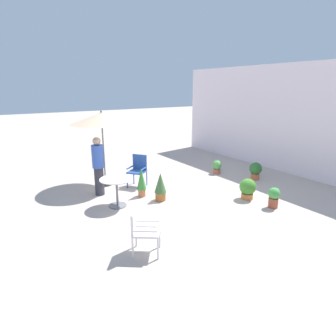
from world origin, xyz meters
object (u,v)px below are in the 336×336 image
object	(u,v)px
potted_plant_3	(248,188)
potted_plant_2	(274,197)
potted_plant_0	(217,167)
patio_chair_0	(138,168)
patio_chair_1	(142,229)
potted_plant_5	(256,170)
standing_person	(98,166)
potted_plant_1	(142,181)
patio_umbrella_0	(102,119)
potted_plant_4	(160,186)
cafe_table_0	(117,187)

from	to	relation	value
potted_plant_3	potted_plant_2	bearing A→B (deg)	8.32
potted_plant_0	potted_plant_2	bearing A→B (deg)	-15.33
patio_chair_0	potted_plant_2	world-z (taller)	patio_chair_0
patio_chair_1	potted_plant_5	distance (m)	5.47
potted_plant_2	standing_person	world-z (taller)	standing_person
potted_plant_5	potted_plant_2	bearing A→B (deg)	-38.55
patio_chair_1	standing_person	bearing A→B (deg)	173.30
potted_plant_0	potted_plant_1	world-z (taller)	potted_plant_1
potted_plant_0	potted_plant_3	bearing A→B (deg)	-22.68
patio_umbrella_0	potted_plant_0	xyz separation A→B (m)	(1.04, 3.73, -1.78)
potted_plant_4	potted_plant_0	bearing A→B (deg)	108.74
potted_plant_4	standing_person	xyz separation A→B (m)	(-1.30, -1.22, 0.45)
cafe_table_0	potted_plant_4	xyz separation A→B (m)	(0.28, 1.13, -0.11)
potted_plant_4	potted_plant_1	bearing A→B (deg)	-152.25
potted_plant_3	potted_plant_1	bearing A→B (deg)	-127.16
potted_plant_0	potted_plant_4	xyz separation A→B (m)	(1.00, -2.96, 0.16)
cafe_table_0	patio_chair_0	world-z (taller)	patio_chair_0
potted_plant_3	standing_person	size ratio (longest dim) A/B	0.35
potted_plant_2	patio_chair_0	bearing A→B (deg)	-148.05
patio_chair_1	standing_person	world-z (taller)	standing_person
standing_person	potted_plant_5	bearing A→B (deg)	72.75
patio_chair_0	potted_plant_3	distance (m)	3.27
patio_umbrella_0	standing_person	world-z (taller)	patio_umbrella_0
patio_chair_1	potted_plant_0	bearing A→B (deg)	123.01
patio_chair_0	patio_chair_1	distance (m)	3.73
potted_plant_3	standing_person	world-z (taller)	standing_person
cafe_table_0	potted_plant_3	size ratio (longest dim) A/B	1.46
cafe_table_0	potted_plant_2	world-z (taller)	cafe_table_0
patio_chair_1	potted_plant_3	xyz separation A→B (m)	(-0.74, 3.64, -0.17)
patio_umbrella_0	cafe_table_0	distance (m)	2.35
potted_plant_3	potted_plant_4	bearing A→B (deg)	-120.91
potted_plant_2	potted_plant_3	xyz separation A→B (m)	(-0.76, -0.11, 0.02)
potted_plant_0	potted_plant_3	size ratio (longest dim) A/B	0.82
patio_chair_0	potted_plant_0	world-z (taller)	patio_chair_0
potted_plant_1	standing_person	bearing A→B (deg)	-129.14
potted_plant_3	potted_plant_5	xyz separation A→B (m)	(-1.03, 1.54, 0.01)
cafe_table_0	potted_plant_5	distance (m)	4.72
cafe_table_0	patio_chair_0	size ratio (longest dim) A/B	0.87
potted_plant_5	potted_plant_3	bearing A→B (deg)	-56.17
patio_umbrella_0	potted_plant_5	xyz separation A→B (m)	(2.23, 4.34, -1.71)
potted_plant_2	potted_plant_0	bearing A→B (deg)	164.67
potted_plant_2	patio_umbrella_0	bearing A→B (deg)	-144.06
patio_chair_1	potted_plant_4	world-z (taller)	patio_chair_1
patio_umbrella_0	potted_plant_2	distance (m)	5.26
potted_plant_3	potted_plant_4	distance (m)	2.37
cafe_table_0	patio_chair_0	distance (m)	1.61
potted_plant_0	patio_chair_1	bearing A→B (deg)	-56.99
potted_plant_2	patio_chair_1	bearing A→B (deg)	-90.25
patio_umbrella_0	potted_plant_0	distance (m)	4.26
patio_chair_0	patio_chair_1	size ratio (longest dim) A/B	1.17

